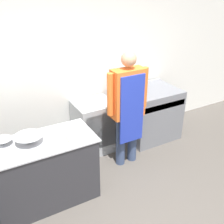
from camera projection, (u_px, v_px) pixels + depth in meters
name	position (u px, v px, depth m)	size (l,w,h in m)	color
wall_back	(76.00, 69.00, 4.17)	(8.00, 0.05, 2.70)	white
prep_counter	(41.00, 172.00, 3.28)	(1.38, 0.65, 0.88)	#2D2D33
stove	(150.00, 113.00, 4.73)	(0.92, 0.75, 0.94)	slate
fridge_unit	(94.00, 126.00, 4.37)	(0.62, 0.58, 0.86)	#A8ADB2
person_cook	(128.00, 104.00, 3.77)	(0.66, 0.24, 1.77)	#38476B
mixing_bowl	(29.00, 139.00, 3.05)	(0.33, 0.33, 0.10)	#B2B5BC
small_bowl	(3.00, 142.00, 3.03)	(0.22, 0.22, 0.07)	#B2B5BC
plastic_tub	(73.00, 139.00, 3.10)	(0.14, 0.14, 0.06)	silver
stock_pot	(138.00, 82.00, 4.48)	(0.32, 0.32, 0.25)	#B2B5BC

